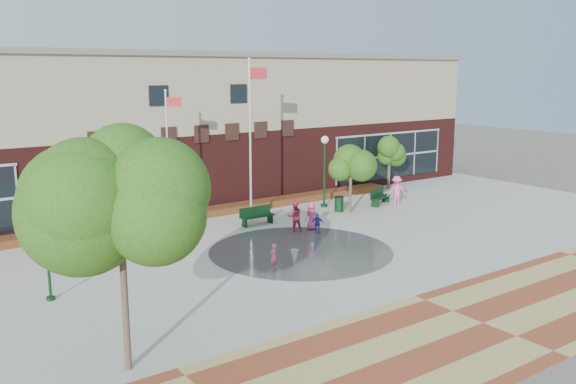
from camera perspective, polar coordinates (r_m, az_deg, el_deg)
ground at (r=25.81m, az=5.21°, el=-7.10°), size 120.00×120.00×0.00m
plaza_concrete at (r=28.81m, az=-0.00°, el=-5.07°), size 46.00×18.00×0.01m
paver_band at (r=21.35m, az=17.79°, el=-11.63°), size 46.00×6.00×0.01m
splash_pad at (r=28.03m, az=1.19°, el=-5.54°), size 8.40×8.40×0.01m
library_building at (r=39.55m, az=-11.49°, el=6.04°), size 44.40×10.40×9.20m
flower_bed at (r=35.06m, az=-7.24°, el=-2.18°), size 26.00×1.20×0.40m
flagpole_left at (r=31.38m, az=-11.12°, el=3.58°), size 0.78×0.40×7.22m
flagpole_right at (r=32.20m, az=-3.48°, el=5.55°), size 1.07×0.25×8.78m
lamp_left at (r=23.24m, az=-21.65°, el=-4.74°), size 0.34×0.34×3.26m
lamp_right at (r=36.44m, az=3.44°, el=2.70°), size 0.46×0.46×4.32m
bench_left at (r=30.06m, az=-16.14°, el=-4.23°), size 1.95×1.13×0.95m
bench_mid at (r=32.60m, az=-2.90°, el=-2.56°), size 1.96×0.55×0.98m
bench_right at (r=37.82m, az=8.61°, el=-0.73°), size 2.01×1.26×0.98m
trash_can at (r=35.70m, az=4.79°, el=-1.12°), size 0.56×0.56×0.91m
tree_big_left at (r=16.50m, az=-15.54°, el=-0.15°), size 4.35×4.35×6.95m
tree_mid at (r=35.05m, az=5.91°, el=2.97°), size 2.51×2.51×4.23m
tree_small_right at (r=42.57m, az=9.49°, el=3.81°), size 2.15×2.15×3.67m
water_jet_a at (r=25.96m, az=0.62°, el=-6.93°), size 0.35×0.35×0.68m
water_jet_b at (r=27.83m, az=2.27°, el=-5.68°), size 0.18×0.18×0.41m
child_splash at (r=25.45m, az=-1.37°, el=-6.04°), size 0.46×0.39×1.08m
adult_red at (r=31.05m, az=0.63°, el=-2.30°), size 0.95×0.84×1.64m
adult_pink at (r=31.54m, az=2.21°, el=-2.24°), size 0.76×0.52×1.48m
child_blue at (r=30.83m, az=2.79°, el=-2.96°), size 0.64×0.62×1.07m
person_bench at (r=37.69m, az=10.13°, el=0.10°), size 1.35×1.07×1.83m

